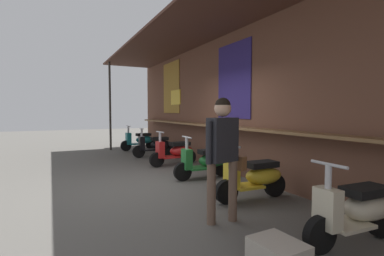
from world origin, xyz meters
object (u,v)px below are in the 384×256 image
Objects in this scene: scooter_green at (206,161)px; shopper_with_handbag at (223,147)px; scooter_black at (156,145)px; merchandise_crate at (278,256)px; scooter_yellow at (256,177)px; scooter_teal at (141,140)px; scooter_cream at (358,210)px; scooter_red at (176,151)px.

scooter_green is 0.83× the size of shopper_with_handbag.
merchandise_crate is at bearing 84.42° from scooter_black.
scooter_yellow is 2.83× the size of merchandise_crate.
scooter_green is (5.22, 0.00, 0.00)m from scooter_teal.
scooter_black is 1.00× the size of scooter_cream.
scooter_black reaches higher than merchandise_crate.
merchandise_crate is at bearing 79.68° from scooter_teal.
scooter_teal is at bearing -86.87° from scooter_cream.
scooter_teal is at bearing -88.02° from scooter_yellow.
scooter_teal and scooter_cream have the same top height.
scooter_teal is at bearing -85.64° from scooter_black.
scooter_green and scooter_cream have the same top height.
shopper_with_handbag is (0.60, -1.04, 0.65)m from scooter_yellow.
scooter_red is 3.45m from scooter_yellow.
scooter_red is at bearing 167.01° from merchandise_crate.
shopper_with_handbag is (2.32, -1.04, 0.65)m from scooter_green.
merchandise_crate is (1.85, -1.22, -0.24)m from scooter_yellow.
scooter_red is 1.00× the size of scooter_cream.
scooter_black is 7.09m from merchandise_crate.
scooter_black is 5.13m from scooter_yellow.
scooter_cream is at bearing 91.48° from merchandise_crate.
scooter_green is at bearing 87.59° from scooter_teal.
shopper_with_handbag reaches higher than scooter_green.
scooter_green is at bearing 86.70° from scooter_red.
scooter_green is at bearing 94.36° from scooter_black.
scooter_teal is at bearing -20.07° from shopper_with_handbag.
scooter_yellow is 1.37m from shopper_with_handbag.
scooter_red is at bearing -86.87° from scooter_cream.
scooter_black is at bearing -88.57° from scooter_green.
scooter_cream is at bearing 94.36° from scooter_black.
shopper_with_handbag is 3.43× the size of merchandise_crate.
scooter_green is 3.54m from scooter_cream.
scooter_cream is 2.84× the size of merchandise_crate.
scooter_cream reaches higher than merchandise_crate.
scooter_green and scooter_yellow have the same top height.
scooter_teal is 0.83× the size of shopper_with_handbag.
scooter_yellow is at bearing 87.59° from scooter_teal.
shopper_with_handbag is (-1.22, -1.04, 0.65)m from scooter_cream.
scooter_teal is at bearing -88.57° from scooter_green.
merchandise_crate is (5.30, -1.22, -0.24)m from scooter_red.
scooter_red is 1.00× the size of scooter_green.
scooter_red is 1.73m from scooter_green.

